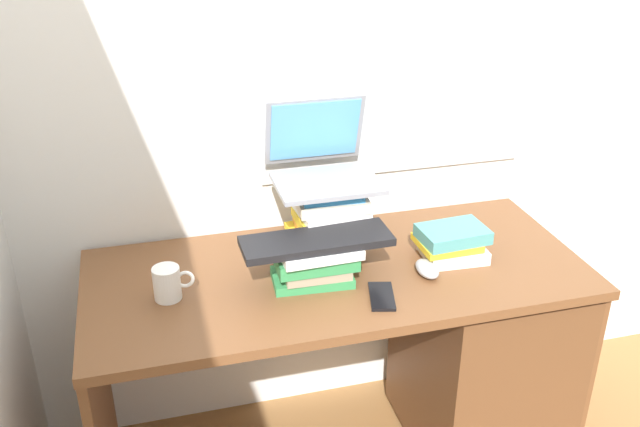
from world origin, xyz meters
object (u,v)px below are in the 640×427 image
(book_stack_tall, at_px, (327,217))
(keyboard, at_px, (317,241))
(book_stack_side, at_px, (452,243))
(cell_phone, at_px, (382,296))
(laptop, at_px, (321,160))
(mug, at_px, (168,283))
(computer_mouse, at_px, (427,269))
(desk, at_px, (449,347))
(book_stack_keyboard_riser, at_px, (315,262))

(book_stack_tall, distance_m, keyboard, 0.18)
(book_stack_side, bearing_deg, cell_phone, -150.22)
(laptop, xyz_separation_m, mug, (-0.49, -0.20, -0.23))
(book_stack_tall, bearing_deg, cell_phone, -75.67)
(keyboard, height_order, computer_mouse, keyboard)
(desk, height_order, book_stack_keyboard_riser, book_stack_keyboard_riser)
(cell_phone, bearing_deg, keyboard, 154.36)
(book_stack_tall, xyz_separation_m, book_stack_side, (0.35, -0.13, -0.07))
(laptop, height_order, keyboard, laptop)
(desk, xyz_separation_m, book_stack_side, (-0.02, 0.01, 0.39))
(book_stack_tall, height_order, book_stack_side, book_stack_tall)
(mug, bearing_deg, book_stack_keyboard_riser, -3.10)
(book_stack_side, bearing_deg, mug, -179.46)
(desk, distance_m, cell_phone, 0.48)
(book_stack_keyboard_riser, bearing_deg, desk, 2.97)
(mug, distance_m, cell_phone, 0.59)
(desk, bearing_deg, book_stack_keyboard_riser, -177.03)
(laptop, distance_m, mug, 0.57)
(laptop, xyz_separation_m, cell_phone, (0.08, -0.35, -0.27))
(laptop, bearing_deg, computer_mouse, -47.33)
(desk, xyz_separation_m, keyboard, (-0.45, -0.03, 0.47))
(desk, bearing_deg, laptop, 152.03)
(book_stack_tall, bearing_deg, keyboard, -114.99)
(keyboard, height_order, mug, keyboard)
(book_stack_keyboard_riser, relative_size, laptop, 0.81)
(book_stack_side, xyz_separation_m, laptop, (-0.36, 0.19, 0.23))
(book_stack_side, bearing_deg, keyboard, -175.69)
(computer_mouse, bearing_deg, book_stack_tall, 139.63)
(book_stack_tall, height_order, mug, book_stack_tall)
(computer_mouse, relative_size, cell_phone, 0.76)
(book_stack_keyboard_riser, relative_size, mug, 2.19)
(book_stack_keyboard_riser, xyz_separation_m, computer_mouse, (0.32, -0.04, -0.05))
(desk, height_order, book_stack_tall, book_stack_tall)
(keyboard, bearing_deg, book_stack_keyboard_riser, 139.76)
(keyboard, bearing_deg, computer_mouse, -8.51)
(desk, xyz_separation_m, computer_mouse, (-0.13, -0.07, 0.35))
(desk, distance_m, mug, 0.94)
(laptop, xyz_separation_m, computer_mouse, (0.25, -0.27, -0.26))
(book_stack_side, distance_m, cell_phone, 0.32)
(desk, distance_m, computer_mouse, 0.38)
(mug, bearing_deg, book_stack_tall, 16.03)
(mug, bearing_deg, keyboard, -3.39)
(mug, bearing_deg, cell_phone, -15.00)
(book_stack_keyboard_riser, xyz_separation_m, laptop, (0.08, 0.22, 0.21))
(book_stack_keyboard_riser, relative_size, cell_phone, 1.82)
(book_stack_tall, xyz_separation_m, cell_phone, (0.07, -0.29, -0.11))
(book_stack_keyboard_riser, bearing_deg, book_stack_tall, 63.91)
(book_stack_keyboard_riser, relative_size, book_stack_side, 1.20)
(desk, distance_m, book_stack_tall, 0.60)
(book_stack_side, height_order, keyboard, keyboard)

